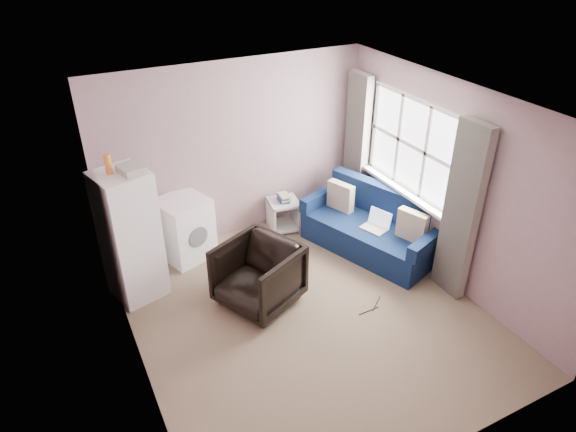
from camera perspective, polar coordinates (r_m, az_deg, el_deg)
name	(u,v)px	position (r m, az deg, el deg)	size (l,w,h in m)	color
room	(311,221)	(5.41, 2.57, -0.59)	(3.84, 4.24, 2.54)	#836D56
armchair	(258,273)	(6.03, -3.35, -6.30)	(0.84, 0.79, 0.86)	black
fridge	(130,235)	(6.23, -17.14, -2.08)	(0.69, 0.69, 1.86)	white
washing_machine	(184,227)	(6.97, -11.44, -1.24)	(0.77, 0.77, 0.86)	white
side_table	(283,213)	(7.52, -0.50, 0.38)	(0.48, 0.48, 0.58)	beige
sofa	(373,228)	(7.17, 9.44, -1.38)	(1.44, 2.06, 0.84)	#10244C
window_dressing	(403,175)	(6.88, 12.62, 4.46)	(0.17, 2.62, 2.18)	white
floor_cables	(373,307)	(6.28, 9.39, -9.96)	(0.42, 0.18, 0.01)	black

